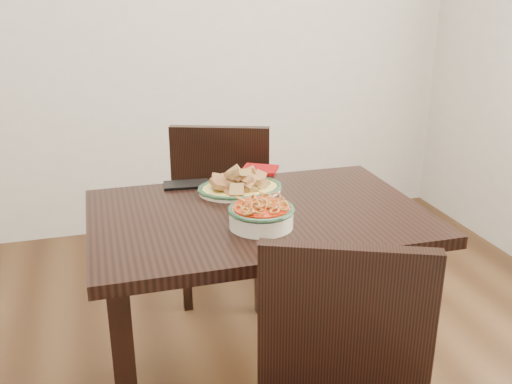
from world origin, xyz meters
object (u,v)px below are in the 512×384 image
object	(u,v)px
dining_table	(258,242)
noodle_bowl	(261,213)
fish_plate	(240,180)
smartphone	(186,185)
chair_far	(224,205)

from	to	relation	value
dining_table	noodle_bowl	bearing A→B (deg)	-101.10
dining_table	fish_plate	bearing A→B (deg)	92.71
fish_plate	dining_table	bearing A→B (deg)	-87.29
smartphone	fish_plate	bearing A→B (deg)	-27.60
chair_far	fish_plate	size ratio (longest dim) A/B	2.99
chair_far	dining_table	bearing A→B (deg)	105.71
chair_far	fish_plate	xyz separation A→B (m)	(-0.05, -0.51, 0.30)
fish_plate	chair_far	bearing A→B (deg)	84.07
noodle_bowl	dining_table	bearing A→B (deg)	78.90
noodle_bowl	smartphone	bearing A→B (deg)	110.45
dining_table	smartphone	xyz separation A→B (m)	(-0.18, 0.31, 0.12)
dining_table	noodle_bowl	xyz separation A→B (m)	(-0.02, -0.12, 0.16)
fish_plate	smartphone	distance (m)	0.21
noodle_bowl	smartphone	world-z (taller)	noodle_bowl
dining_table	chair_far	bearing A→B (deg)	86.44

